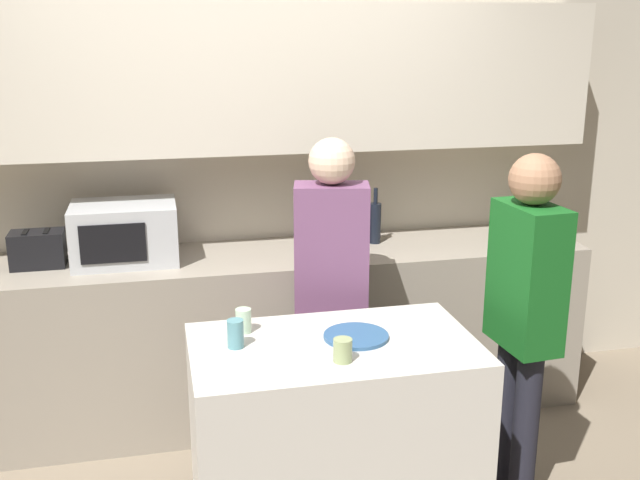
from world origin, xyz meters
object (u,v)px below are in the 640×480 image
object	(u,v)px
bottle_3	(361,227)
toaster	(38,249)
bottle_0	(319,232)
cup_2	(244,321)
cup_1	(235,334)
cup_0	(343,350)
bottle_2	(349,227)
microwave	(125,233)
bottle_1	(337,231)
person_left	(331,278)
potted_plant	(528,202)
bottle_4	(375,222)
person_center	(525,307)
plate_on_island	(356,336)

from	to	relation	value
bottle_3	toaster	bearing A→B (deg)	-178.16
bottle_0	cup_2	distance (m)	1.13
bottle_3	cup_1	xyz separation A→B (m)	(-0.83, -1.17, -0.07)
cup_0	bottle_3	bearing A→B (deg)	71.66
bottle_2	microwave	bearing A→B (deg)	-179.92
bottle_1	person_left	xyz separation A→B (m)	(-0.16, -0.53, -0.08)
microwave	bottle_1	bearing A→B (deg)	-1.80
toaster	bottle_3	size ratio (longest dim) A/B	1.07
cup_1	person_left	size ratio (longest dim) A/B	0.07
bottle_2	cup_2	distance (m)	1.20
bottle_0	bottle_3	bearing A→B (deg)	7.75
potted_plant	bottle_3	distance (m)	0.98
bottle_4	person_center	size ratio (longest dim) A/B	0.19
bottle_3	plate_on_island	xyz separation A→B (m)	(-0.35, -1.19, -0.12)
cup_2	cup_0	bearing A→B (deg)	-47.61
bottle_2	cup_1	distance (m)	1.34
bottle_2	cup_0	distance (m)	1.39
cup_1	toaster	bearing A→B (deg)	127.51
potted_plant	cup_0	world-z (taller)	potted_plant
bottle_2	bottle_3	world-z (taller)	bottle_2
cup_1	bottle_1	bearing A→B (deg)	58.22
plate_on_island	person_center	bearing A→B (deg)	2.52
person_center	plate_on_island	bearing A→B (deg)	88.23
bottle_1	bottle_3	size ratio (longest dim) A/B	1.12
bottle_4	cup_0	distance (m)	1.48
plate_on_island	cup_0	size ratio (longest dim) A/B	2.94
bottle_3	person_left	size ratio (longest dim) A/B	0.15
potted_plant	person_center	size ratio (longest dim) A/B	0.25
cup_1	cup_2	world-z (taller)	cup_1
bottle_3	person_left	xyz separation A→B (m)	(-0.32, -0.62, -0.07)
plate_on_island	person_center	distance (m)	0.74
bottle_1	plate_on_island	world-z (taller)	bottle_1
cup_2	person_center	bearing A→B (deg)	-6.02
bottle_1	person_center	world-z (taller)	person_center
potted_plant	person_center	distance (m)	1.26
bottle_0	bottle_4	size ratio (longest dim) A/B	0.72
bottle_2	cup_0	bearing A→B (deg)	-105.68
plate_on_island	bottle_0	bearing A→B (deg)	84.71
potted_plant	bottle_4	distance (m)	0.90
cup_2	toaster	bearing A→B (deg)	132.83
bottle_4	toaster	bearing A→B (deg)	-178.61
bottle_2	person_left	xyz separation A→B (m)	(-0.23, -0.57, -0.08)
potted_plant	bottle_1	world-z (taller)	potted_plant
cup_2	person_left	size ratio (longest dim) A/B	0.06
bottle_3	cup_2	distance (m)	1.30
person_left	bottle_2	bearing A→B (deg)	-99.96
potted_plant	person_left	distance (m)	1.42
toaster	bottle_1	size ratio (longest dim) A/B	0.96
microwave	cup_1	bearing A→B (deg)	-68.77
toaster	cup_2	size ratio (longest dim) A/B	2.61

